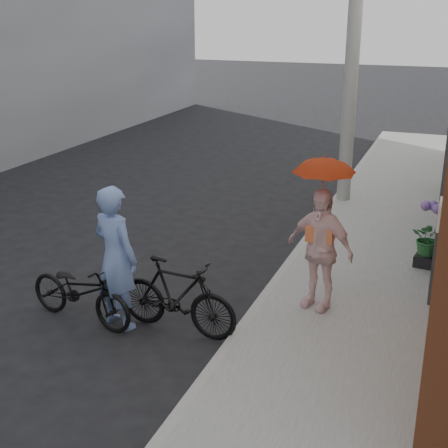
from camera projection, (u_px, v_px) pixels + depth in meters
The scene contains 11 objects.
ground at pixel (175, 321), 8.32m from camera, with size 80.00×80.00×0.00m, color black.
sidewalk at pixel (359, 282), 9.36m from camera, with size 2.20×24.00×0.12m, color gray.
curb at pixel (284, 271), 9.75m from camera, with size 0.12×24.00×0.12m, color #9E9E99.
utility_pole at pixel (354, 32), 12.08m from camera, with size 0.28×0.28×7.00m, color #9E9E99.
officer at pixel (116, 258), 7.93m from camera, with size 0.69×0.46×1.90m, color #6D87C2.
bike_left at pixel (80, 291), 8.18m from camera, with size 0.58×1.67×0.88m, color black.
bike_right at pixel (177, 296), 7.90m from camera, with size 0.47×1.66×1.00m, color black.
kimono_woman at pixel (320, 249), 8.22m from camera, with size 0.97×0.40×1.66m, color #FFD7D5.
parasol at pixel (324, 162), 7.83m from camera, with size 0.77×0.77×0.68m, color #CF4118.
planter at pixel (426, 260), 9.77m from camera, with size 0.34×0.34×0.18m, color black.
potted_plant at pixel (429, 238), 9.64m from camera, with size 0.50×0.44×0.56m, color #296632.
Camera 1 is at (3.27, -6.70, 3.98)m, focal length 50.00 mm.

